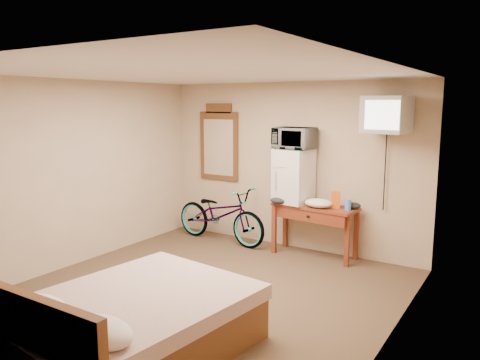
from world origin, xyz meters
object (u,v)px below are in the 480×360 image
Objects in this scene: bed at (126,325)px; wall_mirror at (219,143)px; mini_fridge at (294,176)px; bicycle at (220,214)px; crt_television at (387,115)px; desk at (314,215)px; blue_cup at (348,205)px; microwave at (294,138)px.

wall_mirror is at bearing 113.06° from bed.
bicycle is (-1.20, -0.14, -0.70)m from mini_fridge.
desk is at bearing -178.99° from crt_television.
blue_cup is 0.09× the size of bicycle.
desk is 1.00× the size of wall_mirror.
bicycle is at bearing -173.41° from mini_fridge.
bicycle is (-1.55, -0.10, -0.17)m from desk.
mini_fridge is 0.55m from microwave.
bicycle is at bearing 111.28° from bed.
microwave is 0.45× the size of wall_mirror.
microwave is 0.88× the size of crt_television.
desk is 8.43× the size of blue_cup.
wall_mirror is (-1.47, 0.23, -0.15)m from microwave.
desk is at bearing 179.34° from blue_cup.
mini_fridge is 1.39m from bicycle.
microwave is 3.80× the size of blue_cup.
desk is 3.40m from bed.
blue_cup is 3.50m from bed.
bicycle is at bearing -177.46° from blue_cup.
mini_fridge is at bearing -78.84° from bicycle.
crt_television reaches higher than wall_mirror.
blue_cup is at bearing 77.19° from bed.
bed is (-0.27, -3.38, -0.32)m from desk.
bed is (1.28, -3.28, -0.15)m from bicycle.
blue_cup is at bearing -177.18° from crt_television.
microwave is 3.69m from bed.
microwave is at bearing 91.34° from bed.
bed is at bearing -66.94° from wall_mirror.
crt_television is at bearing 4.36° from microwave.
bed is at bearing -83.18° from microwave.
desk is 1.13m from microwave.
crt_television is 2.83m from wall_mirror.
mini_fridge is at bearing 91.34° from bed.
bed is (1.55, -3.65, -1.24)m from wall_mirror.
microwave reaches higher than bicycle.
mini_fridge is 1.39× the size of microwave.
wall_mirror is 4.15m from bed.
wall_mirror reaches higher than microwave.
crt_television reaches higher than mini_fridge.
desk is at bearing -8.41° from wall_mirror.
blue_cup is (0.50, -0.01, 0.21)m from desk.
bicycle is 0.77× the size of bed.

